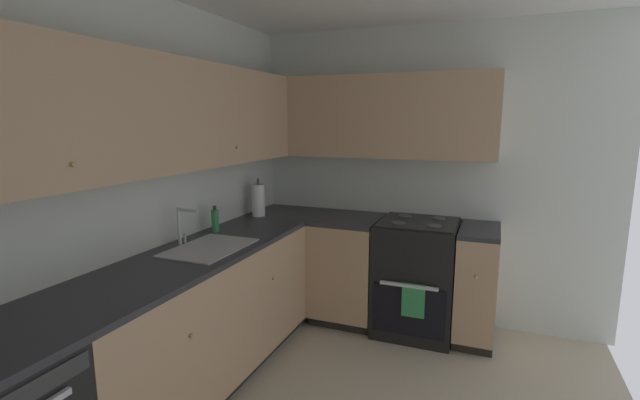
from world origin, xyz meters
The scene contains 13 objects.
wall_back centered at (0.00, 1.47, 1.24)m, with size 4.20×0.05×2.48m, color silver.
wall_right centered at (2.07, 0.00, 1.24)m, with size 0.05×2.99×2.48m, color silver.
lower_cabinets_back centered at (0.43, 1.15, 0.44)m, with size 2.04×0.62×0.88m.
countertop_back centered at (0.43, 1.14, 0.89)m, with size 3.25×0.60×0.04m, color #2D2D33.
lower_cabinets_right centered at (1.75, 0.21, 0.44)m, with size 0.62×1.46×0.88m.
countertop_right centered at (1.75, 0.21, 0.89)m, with size 0.60×1.46×0.03m.
oven_range centered at (1.77, -0.01, 0.46)m, with size 0.68×0.62×1.06m.
upper_cabinets_back centered at (0.27, 1.28, 1.74)m, with size 2.93×0.34×0.66m.
upper_cabinets_right centered at (1.89, 0.44, 1.74)m, with size 0.32×2.01×0.66m.
sink centered at (0.55, 1.11, 0.87)m, with size 0.58×0.40×0.10m.
faucet centered at (0.55, 1.32, 1.06)m, with size 0.07×0.16×0.24m.
soap_bottle centered at (0.92, 1.32, 1.00)m, with size 0.05×0.05×0.19m.
paper_towel_roll centered at (1.52, 1.30, 1.05)m, with size 0.11×0.11×0.33m.
Camera 1 is at (-1.74, -0.55, 1.72)m, focal length 24.99 mm.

